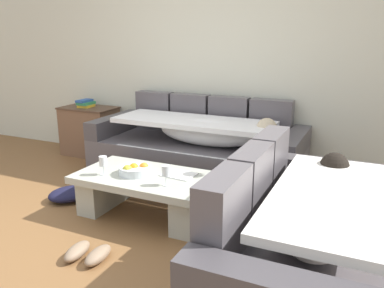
{
  "coord_description": "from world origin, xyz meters",
  "views": [
    {
      "loc": [
        1.87,
        -2.12,
        1.53
      ],
      "look_at": [
        0.37,
        1.09,
        0.55
      ],
      "focal_mm": 36.43,
      "sensor_mm": 36.0,
      "label": 1
    }
  ],
  "objects_px": {
    "wine_glass_near_right": "(166,172)",
    "crumpled_garment": "(69,194)",
    "coffee_table": "(146,190)",
    "wine_glass_near_left": "(103,162)",
    "couch_along_wall": "(199,150)",
    "side_cabinet": "(90,131)",
    "pair_of_shoes": "(88,253)",
    "couch_near_window": "(307,244)",
    "open_magazine": "(179,175)",
    "fruit_bowl": "(135,170)",
    "book_stack_on_cabinet": "(86,103)"
  },
  "relations": [
    {
      "from": "couch_near_window",
      "to": "open_magazine",
      "type": "height_order",
      "value": "couch_near_window"
    },
    {
      "from": "open_magazine",
      "to": "coffee_table",
      "type": "bearing_deg",
      "value": -152.12
    },
    {
      "from": "wine_glass_near_left",
      "to": "crumpled_garment",
      "type": "bearing_deg",
      "value": 166.8
    },
    {
      "from": "side_cabinet",
      "to": "book_stack_on_cabinet",
      "type": "height_order",
      "value": "book_stack_on_cabinet"
    },
    {
      "from": "coffee_table",
      "to": "fruit_bowl",
      "type": "xyz_separation_m",
      "value": [
        -0.09,
        -0.03,
        0.18
      ]
    },
    {
      "from": "couch_near_window",
      "to": "coffee_table",
      "type": "distance_m",
      "value": 1.54
    },
    {
      "from": "couch_near_window",
      "to": "wine_glass_near_left",
      "type": "bearing_deg",
      "value": 78.3
    },
    {
      "from": "wine_glass_near_right",
      "to": "pair_of_shoes",
      "type": "xyz_separation_m",
      "value": [
        -0.29,
        -0.64,
        -0.45
      ]
    },
    {
      "from": "pair_of_shoes",
      "to": "crumpled_garment",
      "type": "relative_size",
      "value": 0.79
    },
    {
      "from": "book_stack_on_cabinet",
      "to": "coffee_table",
      "type": "bearing_deg",
      "value": -37.06
    },
    {
      "from": "book_stack_on_cabinet",
      "to": "open_magazine",
      "type": "bearing_deg",
      "value": -30.83
    },
    {
      "from": "couch_near_window",
      "to": "pair_of_shoes",
      "type": "bearing_deg",
      "value": 100.35
    },
    {
      "from": "open_magazine",
      "to": "wine_glass_near_right",
      "type": "bearing_deg",
      "value": -82.03
    },
    {
      "from": "couch_near_window",
      "to": "open_magazine",
      "type": "bearing_deg",
      "value": 61.89
    },
    {
      "from": "couch_near_window",
      "to": "wine_glass_near_right",
      "type": "bearing_deg",
      "value": 72.07
    },
    {
      "from": "wine_glass_near_right",
      "to": "pair_of_shoes",
      "type": "relative_size",
      "value": 0.52
    },
    {
      "from": "fruit_bowl",
      "to": "book_stack_on_cabinet",
      "type": "height_order",
      "value": "book_stack_on_cabinet"
    },
    {
      "from": "pair_of_shoes",
      "to": "couch_along_wall",
      "type": "bearing_deg",
      "value": 88.31
    },
    {
      "from": "fruit_bowl",
      "to": "pair_of_shoes",
      "type": "height_order",
      "value": "fruit_bowl"
    },
    {
      "from": "wine_glass_near_right",
      "to": "crumpled_garment",
      "type": "relative_size",
      "value": 0.42
    },
    {
      "from": "wine_glass_near_right",
      "to": "crumpled_garment",
      "type": "height_order",
      "value": "wine_glass_near_right"
    },
    {
      "from": "couch_along_wall",
      "to": "coffee_table",
      "type": "relative_size",
      "value": 1.91
    },
    {
      "from": "side_cabinet",
      "to": "wine_glass_near_left",
      "type": "bearing_deg",
      "value": -47.25
    },
    {
      "from": "wine_glass_near_right",
      "to": "book_stack_on_cabinet",
      "type": "xyz_separation_m",
      "value": [
        -1.96,
        1.42,
        0.19
      ]
    },
    {
      "from": "wine_glass_near_left",
      "to": "side_cabinet",
      "type": "relative_size",
      "value": 0.23
    },
    {
      "from": "wine_glass_near_left",
      "to": "crumpled_garment",
      "type": "xyz_separation_m",
      "value": [
        -0.53,
        0.12,
        -0.44
      ]
    },
    {
      "from": "wine_glass_near_left",
      "to": "crumpled_garment",
      "type": "distance_m",
      "value": 0.7
    },
    {
      "from": "couch_along_wall",
      "to": "couch_near_window",
      "type": "height_order",
      "value": "same"
    },
    {
      "from": "couch_near_window",
      "to": "wine_glass_near_left",
      "type": "distance_m",
      "value": 1.82
    },
    {
      "from": "wine_glass_near_right",
      "to": "fruit_bowl",
      "type": "bearing_deg",
      "value": 162.64
    },
    {
      "from": "side_cabinet",
      "to": "open_magazine",
      "type": "bearing_deg",
      "value": -31.34
    },
    {
      "from": "coffee_table",
      "to": "crumpled_garment",
      "type": "xyz_separation_m",
      "value": [
        -0.86,
        -0.03,
        -0.18
      ]
    },
    {
      "from": "wine_glass_near_left",
      "to": "crumpled_garment",
      "type": "height_order",
      "value": "wine_glass_near_left"
    },
    {
      "from": "couch_near_window",
      "to": "side_cabinet",
      "type": "relative_size",
      "value": 2.51
    },
    {
      "from": "coffee_table",
      "to": "wine_glass_near_left",
      "type": "xyz_separation_m",
      "value": [
        -0.33,
        -0.15,
        0.26
      ]
    },
    {
      "from": "couch_near_window",
      "to": "open_magazine",
      "type": "relative_size",
      "value": 6.45
    },
    {
      "from": "crumpled_garment",
      "to": "side_cabinet",
      "type": "bearing_deg",
      "value": 121.23
    },
    {
      "from": "side_cabinet",
      "to": "pair_of_shoes",
      "type": "xyz_separation_m",
      "value": [
        1.63,
        -2.06,
        -0.28
      ]
    },
    {
      "from": "couch_near_window",
      "to": "coffee_table",
      "type": "height_order",
      "value": "couch_near_window"
    },
    {
      "from": "coffee_table",
      "to": "open_magazine",
      "type": "xyz_separation_m",
      "value": [
        0.26,
        0.11,
        0.15
      ]
    },
    {
      "from": "wine_glass_near_right",
      "to": "open_magazine",
      "type": "bearing_deg",
      "value": 93.47
    },
    {
      "from": "open_magazine",
      "to": "pair_of_shoes",
      "type": "xyz_separation_m",
      "value": [
        -0.28,
        -0.9,
        -0.34
      ]
    },
    {
      "from": "pair_of_shoes",
      "to": "wine_glass_near_left",
      "type": "bearing_deg",
      "value": 116.43
    },
    {
      "from": "fruit_bowl",
      "to": "book_stack_on_cabinet",
      "type": "distance_m",
      "value": 2.08
    },
    {
      "from": "pair_of_shoes",
      "to": "couch_near_window",
      "type": "bearing_deg",
      "value": 10.35
    },
    {
      "from": "couch_along_wall",
      "to": "side_cabinet",
      "type": "relative_size",
      "value": 3.19
    },
    {
      "from": "wine_glass_near_left",
      "to": "coffee_table",
      "type": "bearing_deg",
      "value": 24.71
    },
    {
      "from": "couch_near_window",
      "to": "pair_of_shoes",
      "type": "relative_size",
      "value": 5.71
    },
    {
      "from": "coffee_table",
      "to": "wine_glass_near_left",
      "type": "distance_m",
      "value": 0.45
    },
    {
      "from": "side_cabinet",
      "to": "pair_of_shoes",
      "type": "bearing_deg",
      "value": -51.58
    }
  ]
}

